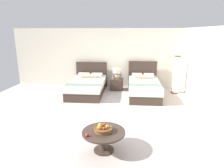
{
  "coord_description": "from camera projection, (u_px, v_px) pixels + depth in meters",
  "views": [
    {
      "loc": [
        0.76,
        -5.39,
        2.39
      ],
      "look_at": [
        0.05,
        0.58,
        0.79
      ],
      "focal_mm": 32.02,
      "sensor_mm": 36.0,
      "label": 1
    }
  ],
  "objects": [
    {
      "name": "fruit_bowl",
      "position": [
        103.0,
        129.0,
        4.01
      ],
      "size": [
        0.38,
        0.38,
        0.16
      ],
      "color": "brown",
      "rests_on": "coffee_table"
    },
    {
      "name": "vase",
      "position": [
        113.0,
        77.0,
        8.24
      ],
      "size": [
        0.08,
        0.08,
        0.18
      ],
      "color": "gray",
      "rests_on": "nightstand"
    },
    {
      "name": "table_lamp",
      "position": [
        117.0,
        72.0,
        8.23
      ],
      "size": [
        0.33,
        0.33,
        0.44
      ],
      "color": "tan",
      "rests_on": "nightstand"
    },
    {
      "name": "bed_near_corner",
      "position": [
        144.0,
        87.0,
        7.59
      ],
      "size": [
        1.23,
        2.17,
        1.18
      ],
      "color": "#392B23",
      "rests_on": "ground"
    },
    {
      "name": "coffee_table",
      "position": [
        104.0,
        136.0,
        4.05
      ],
      "size": [
        0.88,
        0.88,
        0.44
      ],
      "color": "#392B23",
      "rests_on": "ground"
    },
    {
      "name": "floor_lamp_corner",
      "position": [
        176.0,
        75.0,
        7.79
      ],
      "size": [
        0.22,
        0.22,
        1.48
      ],
      "color": "#393020",
      "rests_on": "ground"
    },
    {
      "name": "bed_near_window",
      "position": [
        87.0,
        86.0,
        7.85
      ],
      "size": [
        1.39,
        2.19,
        1.1
      ],
      "color": "#392B23",
      "rests_on": "ground"
    },
    {
      "name": "wall_side_right",
      "position": [
        209.0,
        73.0,
        5.61
      ],
      "size": [
        0.12,
        5.6,
        2.51
      ],
      "primitive_type": "cube",
      "color": "beige",
      "rests_on": "ground"
    },
    {
      "name": "ground_plane",
      "position": [
        108.0,
        115.0,
        5.88
      ],
      "size": [
        9.26,
        10.0,
        0.02
      ],
      "primitive_type": "cube",
      "color": "#BBAEA6"
    },
    {
      "name": "nightstand",
      "position": [
        117.0,
        84.0,
        8.34
      ],
      "size": [
        0.51,
        0.44,
        0.47
      ],
      "color": "#392B23",
      "rests_on": "ground"
    },
    {
      "name": "loose_apple",
      "position": [
        87.0,
        135.0,
        3.81
      ],
      "size": [
        0.07,
        0.07,
        0.07
      ],
      "color": "red",
      "rests_on": "coffee_table"
    },
    {
      "name": "wall_back",
      "position": [
        118.0,
        58.0,
        8.63
      ],
      "size": [
        9.26,
        0.12,
        2.51
      ],
      "primitive_type": "cube",
      "color": "beige",
      "rests_on": "ground"
    }
  ]
}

